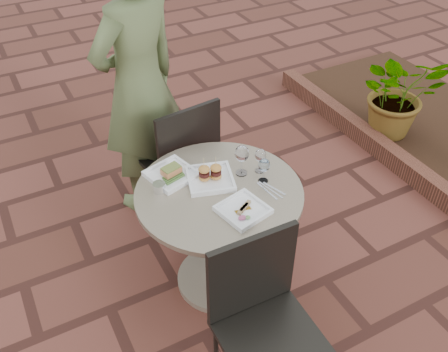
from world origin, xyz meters
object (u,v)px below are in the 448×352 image
chair_far (182,153)px  plate_sliders (210,176)px  plate_tuna (243,210)px  chair_near (262,311)px  diner (139,85)px  cafe_table (219,224)px  plate_salmon (172,174)px

chair_far → plate_sliders: 0.57m
plate_sliders → plate_tuna: 0.30m
chair_far → chair_near: same height
chair_near → diner: bearing=89.7°
cafe_table → plate_salmon: bearing=127.0°
plate_salmon → plate_sliders: bearing=-37.8°
chair_near → plate_tuna: chair_near is taller
cafe_table → chair_near: (-0.12, -0.65, 0.07)m
cafe_table → diner: bearing=94.8°
plate_salmon → plate_sliders: plate_sliders is taller
cafe_table → plate_sliders: 0.29m
plate_sliders → diner: bearing=95.1°
chair_far → diner: diner is taller
diner → plate_salmon: bearing=60.1°
chair_near → plate_sliders: chair_near is taller
chair_near → diner: (0.04, 1.59, 0.37)m
cafe_table → diner: (-0.08, 0.94, 0.44)m
plate_salmon → plate_tuna: 0.48m
chair_far → plate_tuna: (-0.02, -0.83, 0.19)m
chair_near → diner: diner is taller
plate_tuna → chair_near: bearing=-108.5°
chair_far → chair_near: size_ratio=1.00×
plate_sliders → plate_tuna: plate_sliders is taller
chair_far → diner: bearing=-73.8°
chair_far → plate_tuna: size_ratio=3.52×
diner → plate_sliders: diner is taller
cafe_table → chair_near: 0.66m
chair_far → plate_sliders: bearing=76.8°
chair_near → plate_sliders: 0.78m
plate_salmon → plate_tuna: (0.21, -0.43, -0.00)m
cafe_table → plate_tuna: (0.03, -0.20, 0.26)m
plate_tuna → cafe_table: bearing=99.2°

